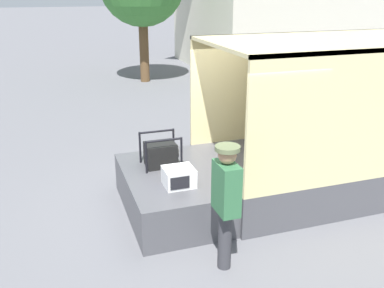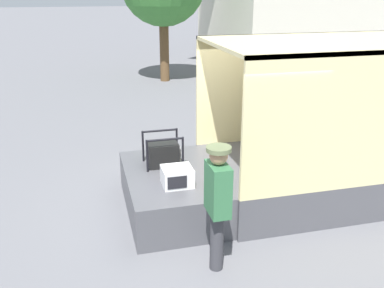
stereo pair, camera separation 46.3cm
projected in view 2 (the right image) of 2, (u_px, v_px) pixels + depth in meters
name	position (u px, v px, depth m)	size (l,w,h in m)	color
ground_plane	(214.00, 204.00, 7.42)	(160.00, 160.00, 0.00)	slate
tailgate_deck	(172.00, 191.00, 7.13)	(1.48, 2.32, 0.68)	#4C4C51
microwave	(177.00, 176.00, 6.54)	(0.46, 0.43, 0.28)	white
portable_generator	(164.00, 153.00, 7.28)	(0.63, 0.51, 0.56)	black
worker_person	(218.00, 196.00, 5.38)	(0.31, 0.44, 1.74)	#38383D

